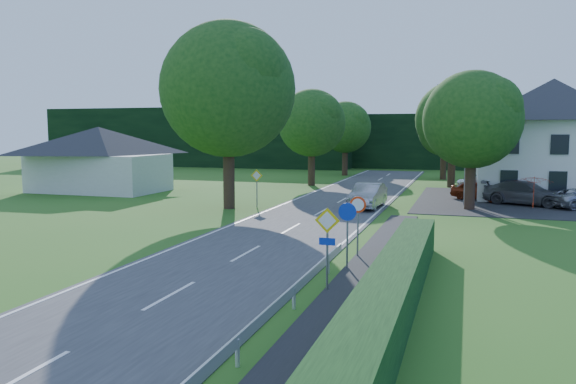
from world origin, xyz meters
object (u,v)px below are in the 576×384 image
(streetlight, at_px, (464,137))
(parked_car_grey, at_px, (526,193))
(motorcycle, at_px, (357,195))
(moving_car, at_px, (368,196))
(parasol, at_px, (534,192))
(parked_car_silver_a, at_px, (493,186))
(parked_car_red, at_px, (479,191))

(streetlight, distance_m, parked_car_grey, 5.54)
(motorcycle, bearing_deg, moving_car, -82.36)
(streetlight, xyz_separation_m, parasol, (4.27, -0.27, -3.41))
(moving_car, relative_size, parked_car_silver_a, 0.93)
(motorcycle, distance_m, parasol, 11.24)
(motorcycle, distance_m, parked_car_silver_a, 10.47)
(streetlight, height_order, motorcycle, streetlight)
(moving_car, relative_size, parasol, 2.06)
(moving_car, bearing_deg, motorcycle, 115.13)
(parked_car_red, distance_m, parked_car_silver_a, 2.29)
(streetlight, bearing_deg, motorcycle, -178.07)
(streetlight, bearing_deg, parked_car_grey, 18.50)
(streetlight, relative_size, parasol, 3.53)
(moving_car, bearing_deg, parked_car_red, 45.78)
(streetlight, bearing_deg, moving_car, -150.12)
(moving_car, distance_m, motorcycle, 3.31)
(streetlight, xyz_separation_m, motorcycle, (-6.96, -0.23, -3.98))
(moving_car, xyz_separation_m, parasol, (9.99, 3.02, 0.25))
(streetlight, distance_m, moving_car, 7.54)
(parked_car_grey, bearing_deg, parked_car_silver_a, 47.79)
(motorcycle, relative_size, parasol, 0.75)
(parked_car_grey, bearing_deg, parasol, -147.78)
(motorcycle, height_order, parked_car_silver_a, parked_car_silver_a)
(streetlight, distance_m, parked_car_red, 4.93)
(motorcycle, relative_size, parked_car_red, 0.43)
(moving_car, distance_m, parked_car_grey, 10.71)
(motorcycle, relative_size, parked_car_silver_a, 0.34)
(parked_car_red, bearing_deg, moving_car, 161.43)
(streetlight, bearing_deg, parked_car_red, 70.05)
(parked_car_red, xyz_separation_m, parked_car_grey, (2.86, -1.68, 0.11))
(parked_car_silver_a, bearing_deg, moving_car, 137.62)
(parked_car_red, height_order, parasol, parasol)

